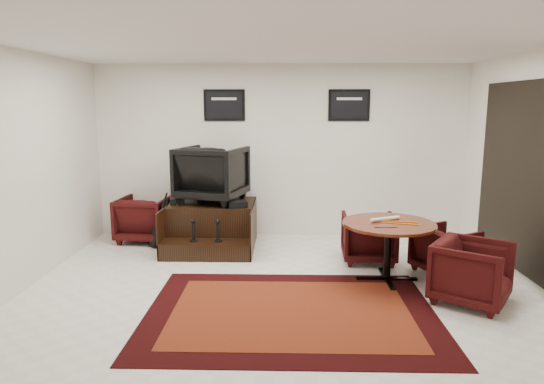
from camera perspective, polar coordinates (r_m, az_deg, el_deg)
The scene contains 16 objects.
ground at distance 5.82m, azimuth 0.69°, elevation -11.56°, with size 6.00×6.00×0.00m, color white.
room_shell at distance 5.55m, azimuth 4.99°, elevation 6.31°, with size 6.02×5.02×2.81m.
area_rug at distance 5.27m, azimuth 2.22°, elevation -13.94°, with size 3.04×2.28×0.01m.
shine_podium at distance 7.52m, azimuth -7.08°, elevation -4.05°, with size 1.32×1.35×0.68m.
shine_chair at distance 7.50m, azimuth -7.07°, elevation 2.47°, with size 0.93×0.87×0.96m, color black.
shoes_pair at distance 7.47m, azimuth -11.07°, elevation -1.04°, with size 0.26×0.29×0.09m.
polish_kit at distance 7.11m, azimuth -4.10°, elevation -1.44°, with size 0.27×0.19×0.09m, color black.
umbrella_black at distance 7.53m, azimuth -12.94°, elevation -3.59°, with size 0.29×0.11×0.79m, color black, non-canonical shape.
umbrella_hooked at distance 7.60m, azimuth -13.12°, elevation -3.10°, with size 0.33×0.12×0.88m, color black, non-canonical shape.
armchair_side at distance 8.03m, azimuth -14.81°, elevation -2.81°, with size 0.76×0.72×0.79m, color black.
meeting_table at distance 6.13m, azimuth 13.57°, elevation -4.33°, with size 1.13×1.13×0.74m.
table_chair_back at distance 6.91m, azimuth 11.30°, elevation -5.01°, with size 0.71×0.67×0.73m, color black.
table_chair_window at distance 6.70m, azimuth 19.71°, elevation -6.18°, with size 0.65×0.61×0.67m, color black.
table_chair_corner at distance 5.80m, azimuth 22.48°, elevation -8.42°, with size 0.75×0.70×0.77m, color black.
paper_roll at distance 6.17m, azimuth 13.14°, elevation -3.11°, with size 0.05×0.05×0.42m, color silver.
table_clutter at distance 6.07m, azimuth 14.54°, elevation -3.58°, with size 0.57×0.32×0.01m.
Camera 1 is at (0.07, -5.40, 2.17)m, focal length 32.00 mm.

